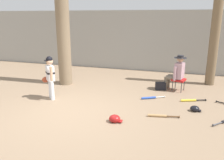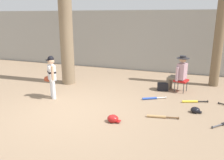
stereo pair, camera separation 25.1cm
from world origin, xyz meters
name	(u,v)px [view 2 (the right image)]	position (x,y,z in m)	size (l,w,h in m)	color
ground_plane	(71,112)	(0.00, 0.00, 0.00)	(60.00, 60.00, 0.00)	#897056
concrete_back_wall	(130,40)	(0.00, 5.54, 1.34)	(18.00, 0.36, 2.68)	#9E9E99
tree_near_player	(65,10)	(-1.46, 2.38, 2.64)	(0.79, 0.79, 6.12)	#7F6B51
tree_behind_spectator	(219,34)	(3.62, 3.89, 1.84)	(0.44, 0.44, 4.11)	brown
young_ballplayer	(51,74)	(-1.09, 0.79, 0.74)	(0.56, 0.46, 1.31)	white
folding_stool	(181,81)	(2.55, 2.76, 0.36)	(0.50, 0.50, 0.41)	red
seated_spectator	(179,72)	(2.46, 2.79, 0.64)	(0.68, 0.53, 1.20)	#6B6051
handbag_beside_stool	(163,87)	(1.98, 2.68, 0.13)	(0.34, 0.18, 0.26)	black
bat_yellow_trainer	(192,101)	(2.94, 1.82, 0.03)	(0.73, 0.33, 0.07)	yellow
bat_wood_tan	(159,117)	(2.20, 0.44, 0.03)	(0.78, 0.19, 0.07)	tan
bat_blue_youth	(152,98)	(1.79, 1.69, 0.03)	(0.68, 0.43, 0.07)	#2347AD
batting_helmet_red	(113,119)	(1.21, -0.16, 0.08)	(0.32, 0.25, 0.19)	#A81919
batting_helmet_black	(195,110)	(3.04, 1.09, 0.07)	(0.28, 0.22, 0.16)	black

